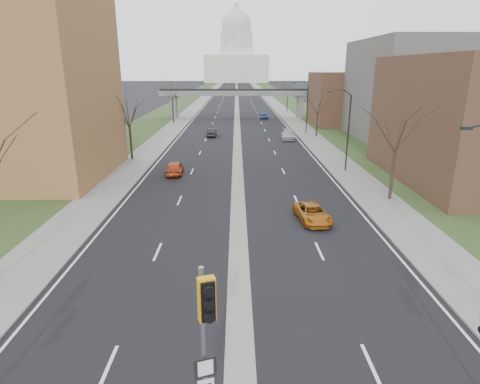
{
  "coord_description": "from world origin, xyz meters",
  "views": [
    {
      "loc": [
        -0.11,
        -10.52,
        10.86
      ],
      "look_at": [
        0.09,
        12.9,
        3.58
      ],
      "focal_mm": 30.0,
      "sensor_mm": 36.0,
      "label": 1
    }
  ],
  "objects_px": {
    "signal_pole_median": "(206,329)",
    "car_right_far": "(264,116)",
    "car_left_far": "(212,133)",
    "car_right_mid": "(288,135)",
    "car_right_near": "(312,213)",
    "car_left_near": "(175,168)"
  },
  "relations": [
    {
      "from": "car_left_near",
      "to": "car_right_mid",
      "type": "xyz_separation_m",
      "value": [
        14.73,
        21.74,
        0.02
      ]
    },
    {
      "from": "car_left_far",
      "to": "car_right_far",
      "type": "bearing_deg",
      "value": -110.86
    },
    {
      "from": "signal_pole_median",
      "to": "car_left_near",
      "type": "distance_m",
      "value": 32.64
    },
    {
      "from": "car_left_near",
      "to": "car_right_mid",
      "type": "height_order",
      "value": "car_right_mid"
    },
    {
      "from": "signal_pole_median",
      "to": "car_right_far",
      "type": "bearing_deg",
      "value": 66.99
    },
    {
      "from": "car_right_near",
      "to": "car_right_mid",
      "type": "bearing_deg",
      "value": 78.89
    },
    {
      "from": "car_left_near",
      "to": "car_left_far",
      "type": "height_order",
      "value": "car_left_near"
    },
    {
      "from": "car_left_far",
      "to": "car_right_mid",
      "type": "xyz_separation_m",
      "value": [
        12.2,
        -2.8,
        0.09
      ]
    },
    {
      "from": "signal_pole_median",
      "to": "car_right_near",
      "type": "bearing_deg",
      "value": 52.43
    },
    {
      "from": "signal_pole_median",
      "to": "car_left_far",
      "type": "distance_m",
      "value": 56.7
    },
    {
      "from": "car_right_mid",
      "to": "car_right_far",
      "type": "distance_m",
      "value": 26.87
    },
    {
      "from": "car_left_far",
      "to": "car_right_mid",
      "type": "relative_size",
      "value": 0.78
    },
    {
      "from": "car_right_near",
      "to": "car_right_far",
      "type": "bearing_deg",
      "value": 82.61
    },
    {
      "from": "car_right_near",
      "to": "signal_pole_median",
      "type": "bearing_deg",
      "value": -116.43
    },
    {
      "from": "car_right_near",
      "to": "car_right_far",
      "type": "distance_m",
      "value": 62.25
    },
    {
      "from": "car_right_near",
      "to": "car_left_near",
      "type": "bearing_deg",
      "value": 124.58
    },
    {
      "from": "signal_pole_median",
      "to": "car_right_far",
      "type": "height_order",
      "value": "signal_pole_median"
    },
    {
      "from": "signal_pole_median",
      "to": "car_right_mid",
      "type": "height_order",
      "value": "signal_pole_median"
    },
    {
      "from": "signal_pole_median",
      "to": "car_right_mid",
      "type": "xyz_separation_m",
      "value": [
        9.01,
        53.71,
        -3.24
      ]
    },
    {
      "from": "car_left_far",
      "to": "signal_pole_median",
      "type": "bearing_deg",
      "value": 95.18
    },
    {
      "from": "car_right_mid",
      "to": "car_left_far",
      "type": "bearing_deg",
      "value": 171.92
    },
    {
      "from": "car_right_mid",
      "to": "car_right_far",
      "type": "relative_size",
      "value": 1.34
    }
  ]
}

